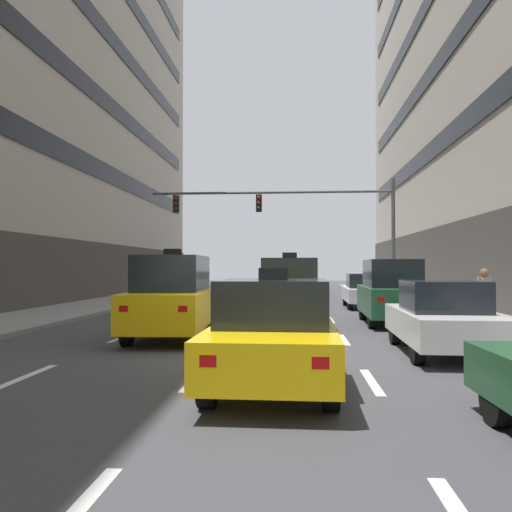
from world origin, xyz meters
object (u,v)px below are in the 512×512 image
car_driving_1 (293,282)px  taxi_driving_0 (173,297)px  pedestrian_1 (484,296)px  pedestrian_0 (408,283)px  car_parked_2 (391,292)px  car_parked_1 (442,318)px  car_parked_3 (364,291)px  traffic_signal_0 (302,214)px  taxi_driving_3 (290,293)px  taxi_driving_2 (274,333)px

car_driving_1 → taxi_driving_0: bearing=-96.7°
pedestrian_1 → pedestrian_0: bearing=86.5°
car_parked_2 → pedestrian_0: (2.62, 9.71, -0.01)m
car_parked_1 → car_parked_3: size_ratio=1.02×
car_driving_1 → car_parked_2: 23.05m
car_parked_2 → car_driving_1: bearing=98.4°
car_parked_2 → traffic_signal_0: (-2.90, 7.40, 3.40)m
taxi_driving_0 → car_parked_2: taxi_driving_0 is taller
taxi_driving_0 → traffic_signal_0: traffic_signal_0 is taller
car_parked_1 → pedestrian_1: size_ratio=2.51×
car_parked_2 → taxi_driving_3: bearing=-157.7°
pedestrian_1 → taxi_driving_2: bearing=-132.5°
pedestrian_0 → car_parked_2: bearing=-105.1°
pedestrian_0 → pedestrian_1: pedestrian_1 is taller
taxi_driving_3 → pedestrian_1: bearing=-21.6°
car_driving_1 → traffic_signal_0: 15.85m
traffic_signal_0 → pedestrian_0: 6.88m
taxi_driving_3 → car_parked_3: 8.99m
taxi_driving_2 → pedestrian_0: bearing=72.0°
taxi_driving_0 → taxi_driving_3: bearing=39.4°
taxi_driving_2 → car_parked_1: size_ratio=1.06×
car_driving_1 → traffic_signal_0: traffic_signal_0 is taller
car_parked_2 → pedestrian_1: bearing=-62.3°
car_driving_1 → pedestrian_0: pedestrian_0 is taller
car_driving_1 → taxi_driving_2: bearing=-90.4°
car_parked_1 → pedestrian_1: pedestrian_1 is taller
taxi_driving_3 → traffic_signal_0: 9.45m
taxi_driving_3 → car_parked_3: size_ratio=1.05×
taxi_driving_0 → car_parked_1: (6.54, -2.04, -0.31)m
car_parked_1 → car_parked_3: (0.00, 12.93, -0.01)m
car_parked_1 → taxi_driving_0: bearing=162.7°
car_parked_1 → pedestrian_0: 15.94m
taxi_driving_2 → car_parked_2: car_parked_2 is taller
pedestrian_0 → pedestrian_1: size_ratio=0.93×
taxi_driving_2 → traffic_signal_0: size_ratio=0.39×
car_parked_3 → car_parked_1: bearing=-90.0°
traffic_signal_0 → car_parked_3: bearing=-9.5°
car_parked_3 → pedestrian_0: 3.84m
taxi_driving_3 → pedestrian_1: (5.23, -2.07, 0.06)m
taxi_driving_3 → taxi_driving_2: bearing=-91.2°
car_parked_2 → pedestrian_1: 3.92m
traffic_signal_0 → pedestrian_1: 12.31m
pedestrian_0 → traffic_signal_0: bearing=-157.3°
car_driving_1 → traffic_signal_0: size_ratio=0.35×
car_parked_1 → traffic_signal_0: bearing=102.2°
car_driving_1 → pedestrian_0: 14.41m
taxi_driving_0 → taxi_driving_2: 6.15m
taxi_driving_0 → pedestrian_0: (9.16, 13.68, -0.04)m
car_parked_1 → pedestrian_0: bearing=80.5°
taxi_driving_2 → car_parked_3: 16.66m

